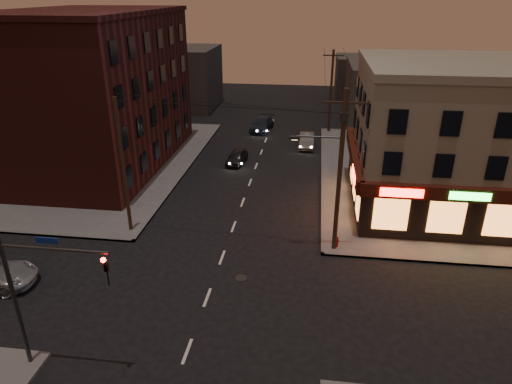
% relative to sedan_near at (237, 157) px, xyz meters
% --- Properties ---
extents(ground, '(120.00, 120.00, 0.00)m').
position_rel_sedan_near_xyz_m(ground, '(1.90, -20.47, -0.63)').
color(ground, black).
rests_on(ground, ground).
extents(sidewalk_ne, '(24.00, 28.00, 0.15)m').
position_rel_sedan_near_xyz_m(sidewalk_ne, '(19.90, -1.47, -0.55)').
color(sidewalk_ne, '#514F4C').
rests_on(sidewalk_ne, ground).
extents(sidewalk_nw, '(24.00, 28.00, 0.15)m').
position_rel_sedan_near_xyz_m(sidewalk_nw, '(-16.10, -1.47, -0.55)').
color(sidewalk_nw, '#514F4C').
rests_on(sidewalk_nw, ground).
extents(pizza_building, '(15.85, 12.85, 10.50)m').
position_rel_sedan_near_xyz_m(pizza_building, '(17.83, -7.04, 4.72)').
color(pizza_building, gray).
rests_on(pizza_building, sidewalk_ne).
extents(brick_apartment, '(12.00, 20.00, 13.00)m').
position_rel_sedan_near_xyz_m(brick_apartment, '(-12.60, -1.47, 6.02)').
color(brick_apartment, '#451816').
rests_on(brick_apartment, sidewalk_nw).
extents(bg_building_ne_a, '(10.00, 12.00, 7.00)m').
position_rel_sedan_near_xyz_m(bg_building_ne_a, '(15.90, 17.53, 2.87)').
color(bg_building_ne_a, '#3F3D3A').
rests_on(bg_building_ne_a, ground).
extents(bg_building_nw, '(9.00, 10.00, 8.00)m').
position_rel_sedan_near_xyz_m(bg_building_nw, '(-11.10, 21.53, 3.37)').
color(bg_building_nw, '#3F3D3A').
rests_on(bg_building_nw, ground).
extents(bg_building_ne_b, '(8.00, 8.00, 6.00)m').
position_rel_sedan_near_xyz_m(bg_building_ne_b, '(13.90, 31.53, 2.37)').
color(bg_building_ne_b, '#3F3D3A').
rests_on(bg_building_ne_b, ground).
extents(utility_pole_main, '(4.20, 0.44, 10.00)m').
position_rel_sedan_near_xyz_m(utility_pole_main, '(8.58, -14.67, 5.13)').
color(utility_pole_main, '#382619').
rests_on(utility_pole_main, sidewalk_ne).
extents(utility_pole_far, '(0.26, 0.26, 9.00)m').
position_rel_sedan_near_xyz_m(utility_pole_far, '(8.70, 11.53, 4.02)').
color(utility_pole_far, '#382619').
rests_on(utility_pole_far, sidewalk_ne).
extents(utility_pole_west, '(0.24, 0.24, 9.00)m').
position_rel_sedan_near_xyz_m(utility_pole_west, '(-4.90, -13.97, 4.02)').
color(utility_pole_west, '#382619').
rests_on(utility_pole_west, sidewalk_nw).
extents(traffic_signal, '(4.49, 0.32, 6.47)m').
position_rel_sedan_near_xyz_m(traffic_signal, '(-3.67, -26.07, 3.53)').
color(traffic_signal, '#333538').
rests_on(traffic_signal, ground).
extents(sedan_near, '(1.88, 3.83, 1.26)m').
position_rel_sedan_near_xyz_m(sedan_near, '(0.00, 0.00, 0.00)').
color(sedan_near, black).
rests_on(sedan_near, ground).
extents(sedan_mid, '(1.51, 4.22, 1.38)m').
position_rel_sedan_near_xyz_m(sedan_mid, '(6.37, 5.87, 0.06)').
color(sedan_mid, '#64615E').
rests_on(sedan_mid, ground).
extents(sedan_far, '(2.62, 5.19, 1.44)m').
position_rel_sedan_near_xyz_m(sedan_far, '(1.03, 11.27, 0.09)').
color(sedan_far, '#1B2636').
rests_on(sedan_far, ground).
extents(fire_hydrant, '(0.30, 0.30, 0.70)m').
position_rel_sedan_near_xyz_m(fire_hydrant, '(8.86, -14.47, -0.10)').
color(fire_hydrant, maroon).
rests_on(fire_hydrant, sidewalk_ne).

